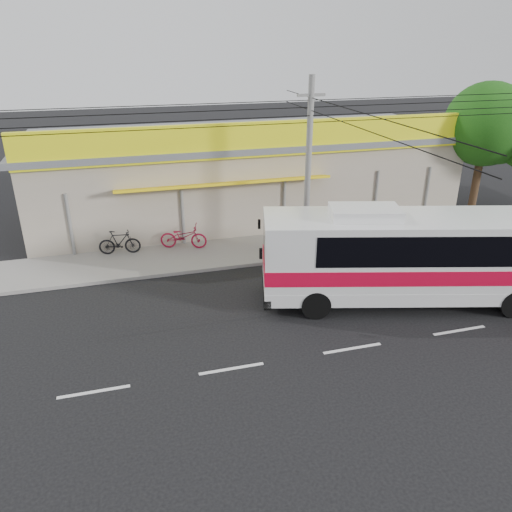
{
  "coord_description": "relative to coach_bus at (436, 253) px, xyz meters",
  "views": [
    {
      "loc": [
        -6.62,
        -14.67,
        9.24
      ],
      "look_at": [
        -1.98,
        2.0,
        1.59
      ],
      "focal_mm": 35.0,
      "sensor_mm": 36.0,
      "label": 1
    }
  ],
  "objects": [
    {
      "name": "coach_bus",
      "position": [
        0.0,
        0.0,
        0.0
      ],
      "size": [
        12.42,
        5.6,
        3.75
      ],
      "rotation": [
        0.0,
        0.0,
        -0.26
      ],
      "color": "silver",
      "rests_on": "ground"
    },
    {
      "name": "storefront_building",
      "position": [
        -4.16,
        11.93,
        0.29
      ],
      "size": [
        22.6,
        9.2,
        5.7
      ],
      "color": "#A49884",
      "rests_on": "ground"
    },
    {
      "name": "sidewalk",
      "position": [
        -4.16,
        6.39,
        -1.93
      ],
      "size": [
        30.0,
        3.2,
        0.15
      ],
      "primitive_type": "cube",
      "color": "gray",
      "rests_on": "ground"
    },
    {
      "name": "ground",
      "position": [
        -4.16,
        0.39,
        -2.01
      ],
      "size": [
        120.0,
        120.0,
        0.0
      ],
      "primitive_type": "plane",
      "color": "black",
      "rests_on": "ground"
    },
    {
      "name": "lane_markings",
      "position": [
        -4.16,
        -2.11,
        -2.01
      ],
      "size": [
        50.0,
        0.12,
        0.01
      ],
      "primitive_type": null,
      "color": "silver",
      "rests_on": "ground"
    },
    {
      "name": "utility_pole",
      "position": [
        -3.07,
        5.17,
        4.48
      ],
      "size": [
        34.0,
        14.0,
        7.86
      ],
      "color": "slate",
      "rests_on": "ground"
    },
    {
      "name": "tree_far",
      "position": [
        8.07,
        8.0,
        2.86
      ],
      "size": [
        4.34,
        4.34,
        7.19
      ],
      "color": "black",
      "rests_on": "ground"
    },
    {
      "name": "motorbike_dark",
      "position": [
        -11.13,
        7.44,
        -1.3
      ],
      "size": [
        1.91,
        0.74,
        1.12
      ],
      "primitive_type": "imported",
      "rotation": [
        0.0,
        0.0,
        1.45
      ],
      "color": "black",
      "rests_on": "sidewalk"
    },
    {
      "name": "motorbike_red",
      "position": [
        -8.25,
        7.35,
        -1.29
      ],
      "size": [
        2.29,
        1.38,
        1.14
      ],
      "primitive_type": "imported",
      "rotation": [
        0.0,
        0.0,
        1.26
      ],
      "color": "maroon",
      "rests_on": "sidewalk"
    }
  ]
}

